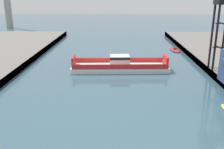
{
  "coord_description": "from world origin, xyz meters",
  "views": [
    {
      "loc": [
        1.11,
        -18.53,
        16.86
      ],
      "look_at": [
        0.0,
        28.6,
        2.0
      ],
      "focal_mm": 41.74,
      "sensor_mm": 36.0,
      "label": 1
    }
  ],
  "objects": [
    {
      "name": "crane_tower",
      "position": [
        22.08,
        35.2,
        14.23
      ],
      "size": [
        3.32,
        3.32,
        16.31
      ],
      "color": "black",
      "rests_on": "quay_right"
    },
    {
      "name": "chain_ferry",
      "position": [
        1.51,
        38.14,
        1.06
      ],
      "size": [
        21.92,
        6.94,
        3.44
      ],
      "color": "silver",
      "rests_on": "ground"
    },
    {
      "name": "moored_boat_mid_right",
      "position": [
        18.49,
        59.82,
        0.2
      ],
      "size": [
        3.04,
        7.4,
        0.87
      ],
      "color": "red",
      "rests_on": "ground"
    }
  ]
}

